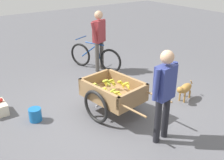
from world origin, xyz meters
name	(u,v)px	position (x,y,z in m)	size (l,w,h in m)	color
ground_plane	(111,116)	(0.00, 0.00, 0.00)	(24.00, 24.00, 0.00)	#56565B
fruit_cart	(113,93)	(0.07, -0.09, 0.44)	(1.74, 1.02, 0.72)	#937047
vendor_person	(164,89)	(-1.06, -0.26, 0.93)	(0.25, 0.55, 1.57)	black
bicycle	(95,57)	(2.28, -1.08, 0.35)	(1.55, 0.75, 0.85)	black
cyclist_person	(99,36)	(2.14, -1.14, 0.97)	(0.32, 0.55, 1.62)	#4C4742
dog	(185,89)	(-0.38, -1.66, 0.27)	(0.29, 0.66, 0.40)	#AD7A38
plastic_bucket	(35,115)	(0.71, 1.25, 0.13)	(0.24, 0.24, 0.25)	#1966B2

